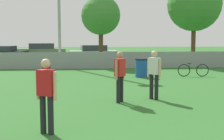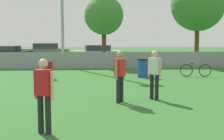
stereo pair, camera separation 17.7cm
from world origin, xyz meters
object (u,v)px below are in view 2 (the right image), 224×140
Objects in this scene: player_receiver_white at (154,72)px; parked_car_silver at (97,53)px; parked_car_dark at (6,53)px; parked_car_olive at (46,51)px; trash_bin at (143,68)px; player_thrower_red at (120,73)px; folding_chair_sideline at (49,69)px; tree_near_pole at (104,16)px; player_defender_red at (44,91)px; bicycle_sideline at (196,70)px; tree_far_right at (198,4)px.

player_receiver_white is 0.38× the size of parked_car_silver.
parked_car_dark is 3.98m from parked_car_olive.
parked_car_olive is (-7.17, 15.12, 0.21)m from trash_bin.
parked_car_silver is at bearing 37.60° from player_thrower_red.
folding_chair_sideline is 14.32m from parked_car_dark.
player_defender_red is at bearing -97.11° from tree_near_pole.
bicycle_sideline is at bearing -73.68° from parked_car_silver.
player_thrower_red is 1.00× the size of player_receiver_white.
tree_near_pole is at bearing 130.27° from bicycle_sideline.
tree_far_right is 1.42× the size of parked_car_dark.
tree_far_right is (6.80, -0.17, 0.84)m from tree_near_pole.
bicycle_sideline is at bearing -0.36° from player_thrower_red.
parked_car_olive is (3.28, 2.26, 0.07)m from parked_car_dark.
folding_chair_sideline is at bearing -176.24° from trash_bin.
tree_far_right is at bearing -43.17° from parked_car_silver.
parked_car_dark is at bearing -150.31° from parked_car_olive.
bicycle_sideline is 1.67× the size of trash_bin.
bicycle_sideline is 18.47m from parked_car_dark.
tree_far_right is 12.56m from folding_chair_sideline.
folding_chair_sideline is (-4.26, 5.42, -0.44)m from player_receiver_white.
tree_near_pole is at bearing 36.36° from player_thrower_red.
player_receiver_white is 1.90× the size of folding_chair_sideline.
trash_bin is (0.60, 5.74, -0.45)m from player_receiver_white.
tree_far_right reaches higher than player_defender_red.
folding_chair_sideline is at bearing -172.36° from bicycle_sideline.
player_thrower_red is 1.28m from player_receiver_white.
bicycle_sideline is (7.67, 0.34, -0.16)m from folding_chair_sideline.
trash_bin is at bearing 96.06° from player_defender_red.
player_defender_red is 21.01m from parked_car_silver.
trash_bin is (-2.80, -0.02, 0.15)m from bicycle_sideline.
player_receiver_white is at bearing -34.76° from player_thrower_red.
folding_chair_sideline is at bearing -114.14° from tree_near_pole.
parked_car_olive reaches higher than folding_chair_sideline.
parked_car_dark is (-8.66, 6.32, -2.96)m from tree_near_pole.
tree_far_right is 13.80m from player_receiver_white.
player_receiver_white is 21.06m from parked_car_dark.
player_receiver_white is 6.91m from folding_chair_sideline.
player_thrower_red is at bearing -117.32° from player_receiver_white.
parked_car_olive is at bearing 50.60° from player_thrower_red.
player_defender_red is at bearing -112.08° from trash_bin.
bicycle_sideline is (6.57, 9.29, -0.60)m from player_defender_red.
tree_near_pole is 10.53m from parked_car_olive.
bicycle_sideline is at bearing -109.13° from tree_far_right.
player_thrower_red is 6.43m from trash_bin.
bicycle_sideline is at bearing -54.87° from tree_near_pole.
tree_near_pole is 1.16× the size of parked_car_silver.
parked_car_silver is at bearing -39.49° from parked_car_olive.
player_defender_red is at bearing -87.88° from player_receiver_white.
tree_near_pole is at bearing -26.32° from parked_car_dark.
folding_chair_sideline is (-3.05, 5.83, -0.44)m from player_thrower_red.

